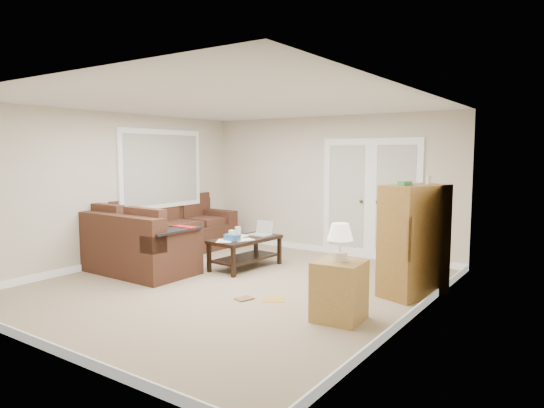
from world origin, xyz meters
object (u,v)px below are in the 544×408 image
Objects in this scene: sectional_sofa at (157,240)px; tv_armoire at (414,240)px; side_cabinet at (339,286)px; coffee_table at (246,251)px.

sectional_sofa is 1.98× the size of tv_armoire.
sectional_sofa is 2.83× the size of side_cabinet.
sectional_sofa reaches higher than coffee_table.
side_cabinet is at bearing -86.11° from tv_armoire.
side_cabinet is at bearing -26.14° from coffee_table.
coffee_table is 1.15× the size of side_cabinet.
tv_armoire is at bearing 71.42° from side_cabinet.
sectional_sofa is at bearing -155.47° from tv_armoire.
tv_armoire reaches higher than side_cabinet.
tv_armoire is 1.49m from side_cabinet.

